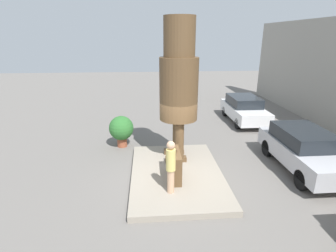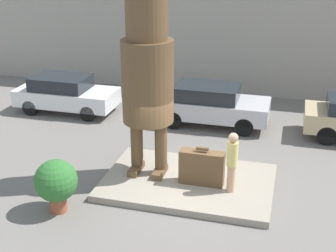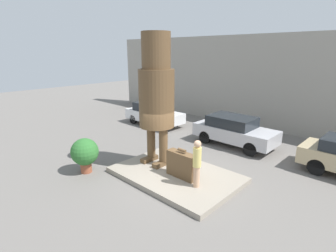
{
  "view_description": "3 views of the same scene",
  "coord_description": "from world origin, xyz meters",
  "px_view_note": "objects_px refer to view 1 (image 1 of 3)",
  "views": [
    {
      "loc": [
        8.44,
        -0.99,
        4.9
      ],
      "look_at": [
        -0.79,
        -0.25,
        1.71
      ],
      "focal_mm": 28.0,
      "sensor_mm": 36.0,
      "label": 1
    },
    {
      "loc": [
        2.58,
        -11.71,
        6.77
      ],
      "look_at": [
        -0.64,
        0.1,
        1.77
      ],
      "focal_mm": 50.0,
      "sensor_mm": 36.0,
      "label": 2
    },
    {
      "loc": [
        6.32,
        -7.12,
        4.86
      ],
      "look_at": [
        -0.16,
        -0.28,
        2.16
      ],
      "focal_mm": 28.0,
      "sensor_mm": 36.0,
      "label": 3
    }
  ],
  "objects_px": {
    "tourist": "(171,165)",
    "parked_car_white": "(244,109)",
    "planter_pot": "(121,129)",
    "giant_suitcase": "(174,165)",
    "statue_figure": "(179,80)",
    "parked_car_silver": "(304,149)"
  },
  "relations": [
    {
      "from": "planter_pot",
      "to": "giant_suitcase",
      "type": "bearing_deg",
      "value": 31.58
    },
    {
      "from": "parked_car_silver",
      "to": "planter_pot",
      "type": "bearing_deg",
      "value": -111.12
    },
    {
      "from": "tourist",
      "to": "planter_pot",
      "type": "relative_size",
      "value": 1.19
    },
    {
      "from": "parked_car_white",
      "to": "parked_car_silver",
      "type": "bearing_deg",
      "value": 1.42
    },
    {
      "from": "statue_figure",
      "to": "parked_car_silver",
      "type": "bearing_deg",
      "value": 78.05
    },
    {
      "from": "statue_figure",
      "to": "planter_pot",
      "type": "xyz_separation_m",
      "value": [
        -1.76,
        -2.41,
        -2.48
      ]
    },
    {
      "from": "parked_car_white",
      "to": "planter_pot",
      "type": "distance_m",
      "value": 7.7
    },
    {
      "from": "giant_suitcase",
      "to": "parked_car_white",
      "type": "relative_size",
      "value": 0.31
    },
    {
      "from": "parked_car_silver",
      "to": "parked_car_white",
      "type": "bearing_deg",
      "value": -178.58
    },
    {
      "from": "parked_car_silver",
      "to": "statue_figure",
      "type": "bearing_deg",
      "value": -101.95
    },
    {
      "from": "giant_suitcase",
      "to": "parked_car_silver",
      "type": "distance_m",
      "value": 5.07
    },
    {
      "from": "statue_figure",
      "to": "tourist",
      "type": "bearing_deg",
      "value": -11.66
    },
    {
      "from": "tourist",
      "to": "parked_car_white",
      "type": "relative_size",
      "value": 0.42
    },
    {
      "from": "giant_suitcase",
      "to": "tourist",
      "type": "distance_m",
      "value": 1.0
    },
    {
      "from": "statue_figure",
      "to": "giant_suitcase",
      "type": "relative_size",
      "value": 4.25
    },
    {
      "from": "statue_figure",
      "to": "tourist",
      "type": "xyz_separation_m",
      "value": [
        2.52,
        -0.52,
        -2.19
      ]
    },
    {
      "from": "tourist",
      "to": "parked_car_silver",
      "type": "distance_m",
      "value": 5.46
    },
    {
      "from": "giant_suitcase",
      "to": "statue_figure",
      "type": "bearing_deg",
      "value": 169.24
    },
    {
      "from": "statue_figure",
      "to": "giant_suitcase",
      "type": "height_order",
      "value": "statue_figure"
    },
    {
      "from": "tourist",
      "to": "parked_car_white",
      "type": "height_order",
      "value": "tourist"
    },
    {
      "from": "parked_car_white",
      "to": "planter_pot",
      "type": "height_order",
      "value": "parked_car_white"
    },
    {
      "from": "giant_suitcase",
      "to": "planter_pot",
      "type": "height_order",
      "value": "planter_pot"
    }
  ]
}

